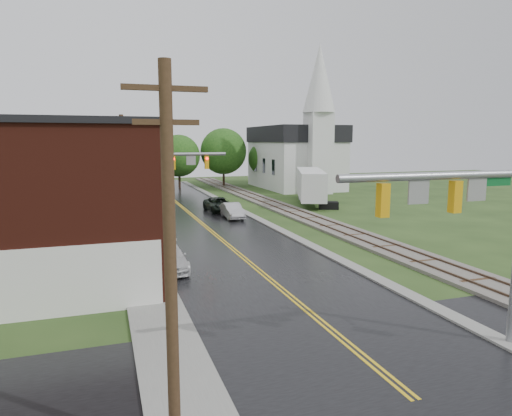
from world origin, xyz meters
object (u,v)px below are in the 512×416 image
utility_pole_b (124,179)px  tree_left_e (96,162)px  utility_pole_c (115,163)px  pickup_white (168,258)px  tree_left_c (42,169)px  church (298,150)px  semi_trailer (311,184)px  utility_pole_a (170,259)px  sedan_silver (232,211)px  suv_dark (220,205)px  traffic_signal_near (472,212)px  traffic_signal_far (164,170)px  brick_building (11,205)px

utility_pole_b → tree_left_e: (-2.05, 23.90, 0.09)m
utility_pole_c → tree_left_e: (-2.05, 1.90, 0.09)m
tree_left_e → pickup_white: size_ratio=1.75×
tree_left_c → church: bearing=22.2°
utility_pole_c → tree_left_c: bearing=-149.8°
tree_left_e → semi_trailer: tree_left_e is taller
utility_pole_a → sedan_silver: 32.93m
utility_pole_b → suv_dark: 16.99m
utility_pole_c → traffic_signal_near: bearing=-76.3°
utility_pole_a → utility_pole_c: 44.00m
semi_trailer → tree_left_c: bearing=176.1°
tree_left_c → traffic_signal_far: bearing=-51.2°
brick_building → traffic_signal_near: brick_building is taller
tree_left_c → sedan_silver: 19.63m
traffic_signal_far → sedan_silver: (6.76, 4.10, -4.26)m
utility_pole_a → semi_trailer: (21.46, 37.97, -2.41)m
church → utility_pole_c: size_ratio=2.22×
utility_pole_c → semi_trailer: size_ratio=0.72×
utility_pole_c → pickup_white: 28.70m
sedan_silver → pickup_white: 17.43m
traffic_signal_far → utility_pole_b: (-3.33, -5.00, -0.25)m
tree_left_c → semi_trailer: size_ratio=0.61×
traffic_signal_near → sedan_silver: size_ratio=1.69×
sedan_silver → tree_left_c: bearing=153.6°
suv_dark → utility_pole_a: bearing=-107.7°
traffic_signal_near → tree_left_c: size_ratio=0.96×
suv_dark → semi_trailer: 11.99m
traffic_signal_far → utility_pole_c: bearing=101.1°
suv_dark → tree_left_e: bearing=136.2°
suv_dark → semi_trailer: bearing=11.4°
tree_left_c → suv_dark: size_ratio=1.46×
utility_pole_a → pickup_white: (2.00, 15.66, -4.04)m
church → utility_pole_a: bearing=-116.5°
traffic_signal_far → utility_pole_b: 6.01m
semi_trailer → sedan_silver: bearing=-148.8°
brick_building → semi_trailer: 35.61m
tree_left_c → brick_building: bearing=-86.9°
suv_dark → sedan_silver: 4.13m
traffic_signal_far → tree_left_c: (-10.38, 12.90, -0.46)m
traffic_signal_near → pickup_white: traffic_signal_near is taller
utility_pole_a → tree_left_e: 45.94m
tree_left_c → sedan_silver: tree_left_c is taller
traffic_signal_far → utility_pole_c: 17.33m
traffic_signal_near → brick_building: bearing=140.8°
traffic_signal_far → tree_left_e: tree_left_e is taller
utility_pole_c → suv_dark: (9.90, -8.78, -3.99)m
semi_trailer → utility_pole_a: bearing=-119.5°
brick_building → tree_left_e: (3.64, 30.90, 0.66)m
sedan_silver → semi_trailer: 13.39m
utility_pole_b → pickup_white: bearing=-72.5°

